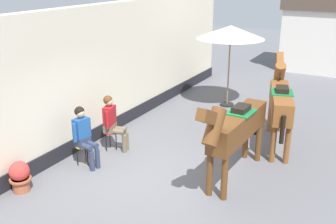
# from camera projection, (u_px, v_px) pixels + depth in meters

# --- Properties ---
(ground_plane) EXTENTS (40.00, 40.00, 0.00)m
(ground_plane) POSITION_uv_depth(u_px,v_px,m) (212.00, 131.00, 10.97)
(ground_plane) COLOR slate
(pub_facade_wall) EXTENTS (0.34, 14.00, 3.40)m
(pub_facade_wall) POSITION_uv_depth(u_px,v_px,m) (102.00, 77.00, 10.38)
(pub_facade_wall) COLOR beige
(pub_facade_wall) RESTS_ON ground_plane
(distant_cottage) EXTENTS (3.40, 2.60, 3.50)m
(distant_cottage) POSITION_uv_depth(u_px,v_px,m) (325.00, 28.00, 17.01)
(distant_cottage) COLOR silver
(distant_cottage) RESTS_ON ground_plane
(seated_visitor_near) EXTENTS (0.61, 0.48, 1.39)m
(seated_visitor_near) POSITION_uv_depth(u_px,v_px,m) (84.00, 134.00, 8.80)
(seated_visitor_near) COLOR gold
(seated_visitor_near) RESTS_ON ground_plane
(seated_visitor_far) EXTENTS (0.61, 0.48, 1.39)m
(seated_visitor_far) POSITION_uv_depth(u_px,v_px,m) (112.00, 120.00, 9.58)
(seated_visitor_far) COLOR red
(seated_visitor_far) RESTS_ON ground_plane
(saddled_horse_near) EXTENTS (0.53, 3.00, 2.06)m
(saddled_horse_near) POSITION_uv_depth(u_px,v_px,m) (236.00, 128.00, 8.10)
(saddled_horse_near) COLOR brown
(saddled_horse_near) RESTS_ON ground_plane
(saddled_horse_far) EXTENTS (1.16, 2.90, 2.06)m
(saddled_horse_far) POSITION_uv_depth(u_px,v_px,m) (280.00, 100.00, 9.81)
(saddled_horse_far) COLOR brown
(saddled_horse_far) RESTS_ON ground_plane
(flower_planter_near) EXTENTS (0.43, 0.43, 0.64)m
(flower_planter_near) POSITION_uv_depth(u_px,v_px,m) (20.00, 176.00, 7.91)
(flower_planter_near) COLOR #A85638
(flower_planter_near) RESTS_ON ground_plane
(cafe_parasol) EXTENTS (2.10, 2.10, 2.58)m
(cafe_parasol) POSITION_uv_depth(u_px,v_px,m) (231.00, 33.00, 12.21)
(cafe_parasol) COLOR black
(cafe_parasol) RESTS_ON ground_plane
(spare_stool_white) EXTENTS (0.32, 0.32, 0.46)m
(spare_stool_white) POSITION_uv_depth(u_px,v_px,m) (242.00, 109.00, 11.45)
(spare_stool_white) COLOR white
(spare_stool_white) RESTS_ON ground_plane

